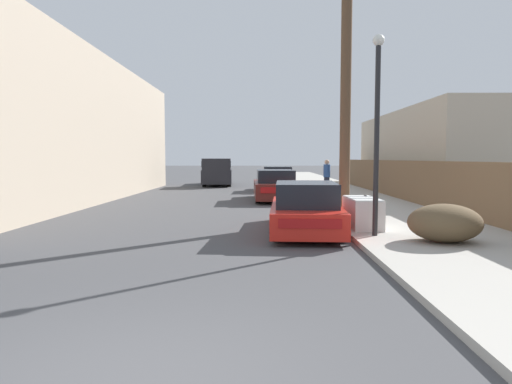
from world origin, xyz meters
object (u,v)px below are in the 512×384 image
(discarded_fridge, at_px, (362,212))
(pickup_truck, at_px, (217,172))
(car_parked_far, at_px, (278,179))
(pedestrian, at_px, (327,176))
(street_lamp, at_px, (377,120))
(utility_pole, at_px, (346,86))
(car_parked_mid, at_px, (275,186))
(brush_pile, at_px, (445,223))
(parked_sports_car_red, at_px, (305,210))

(discarded_fridge, height_order, pickup_truck, pickup_truck)
(car_parked_far, relative_size, pedestrian, 2.46)
(street_lamp, bearing_deg, utility_pole, 90.36)
(car_parked_far, bearing_deg, car_parked_mid, -92.19)
(car_parked_mid, distance_m, pickup_truck, 11.53)
(street_lamp, xyz_separation_m, pedestrian, (0.74, 12.75, -1.77))
(car_parked_mid, xyz_separation_m, street_lamp, (1.99, -10.04, 2.12))
(car_parked_far, xyz_separation_m, pickup_truck, (-3.98, 4.86, 0.27))
(car_parked_far, bearing_deg, pickup_truck, 130.44)
(discarded_fridge, bearing_deg, street_lamp, -90.07)
(discarded_fridge, bearing_deg, brush_pile, -58.60)
(car_parked_far, xyz_separation_m, brush_pile, (2.92, -16.90, -0.13))
(discarded_fridge, bearing_deg, pedestrian, 85.83)
(brush_pile, bearing_deg, utility_pole, 106.01)
(car_parked_far, bearing_deg, parked_sports_car_red, -88.32)
(car_parked_mid, xyz_separation_m, brush_pile, (3.27, -10.82, -0.12))
(parked_sports_car_red, xyz_separation_m, car_parked_far, (-0.14, 14.92, 0.07))
(parked_sports_car_red, height_order, utility_pole, utility_pole)
(discarded_fridge, relative_size, street_lamp, 0.38)
(car_parked_far, bearing_deg, pedestrian, -53.70)
(pickup_truck, xyz_separation_m, street_lamp, (5.61, -20.98, 1.84))
(discarded_fridge, relative_size, brush_pile, 1.12)
(utility_pole, distance_m, street_lamp, 4.00)
(pickup_truck, bearing_deg, utility_pole, 104.50)
(discarded_fridge, xyz_separation_m, pickup_truck, (-5.61, 19.69, 0.43))
(parked_sports_car_red, relative_size, car_parked_mid, 0.98)
(discarded_fridge, xyz_separation_m, utility_pole, (-0.01, 2.47, 3.61))
(car_parked_far, bearing_deg, street_lamp, -83.08)
(street_lamp, bearing_deg, brush_pile, -31.48)
(discarded_fridge, xyz_separation_m, parked_sports_car_red, (-1.48, -0.09, 0.08))
(utility_pole, relative_size, pedestrian, 4.59)
(parked_sports_car_red, height_order, street_lamp, street_lamp)
(pickup_truck, height_order, street_lamp, street_lamp)
(car_parked_mid, relative_size, utility_pole, 0.60)
(parked_sports_car_red, xyz_separation_m, pickup_truck, (-4.12, 19.78, 0.35))
(car_parked_far, height_order, pickup_truck, pickup_truck)
(discarded_fridge, bearing_deg, parked_sports_car_red, -176.80)
(utility_pole, bearing_deg, pedestrian, 85.16)
(parked_sports_car_red, distance_m, car_parked_far, 14.92)
(car_parked_mid, bearing_deg, brush_pile, -74.83)
(discarded_fridge, relative_size, pickup_truck, 0.30)
(pickup_truck, xyz_separation_m, pedestrian, (6.35, -8.23, 0.06))
(car_parked_mid, height_order, utility_pole, utility_pole)
(parked_sports_car_red, distance_m, street_lamp, 2.90)
(brush_pile, xyz_separation_m, pedestrian, (-0.54, 13.54, 0.47))
(car_parked_mid, relative_size, pickup_truck, 0.80)
(parked_sports_car_red, xyz_separation_m, utility_pole, (1.47, 2.57, 3.53))
(car_parked_mid, distance_m, utility_pole, 7.43)
(parked_sports_car_red, height_order, brush_pile, parked_sports_car_red)
(parked_sports_car_red, distance_m, pedestrian, 11.78)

